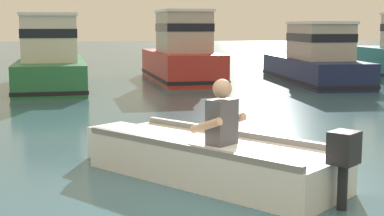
% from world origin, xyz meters
% --- Properties ---
extents(ground_plane, '(120.00, 120.00, 0.00)m').
position_xyz_m(ground_plane, '(0.00, 0.00, 0.00)').
color(ground_plane, '#386070').
extents(rowboat_with_person, '(2.94, 3.18, 1.19)m').
position_xyz_m(rowboat_with_person, '(-0.10, 1.25, 0.25)').
color(rowboat_with_person, white).
rests_on(rowboat_with_person, ground).
extents(moored_boat_green, '(2.49, 6.19, 2.13)m').
position_xyz_m(moored_boat_green, '(-3.10, 11.48, 0.78)').
color(moored_boat_green, '#287042').
rests_on(moored_boat_green, ground).
extents(moored_boat_red, '(2.37, 5.34, 2.28)m').
position_xyz_m(moored_boat_red, '(0.87, 12.93, 0.84)').
color(moored_boat_red, '#B72D28').
rests_on(moored_boat_red, ground).
extents(moored_boat_navy, '(1.78, 5.73, 1.91)m').
position_xyz_m(moored_boat_navy, '(4.96, 11.74, 0.70)').
color(moored_boat_navy, '#19234C').
rests_on(moored_boat_navy, ground).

